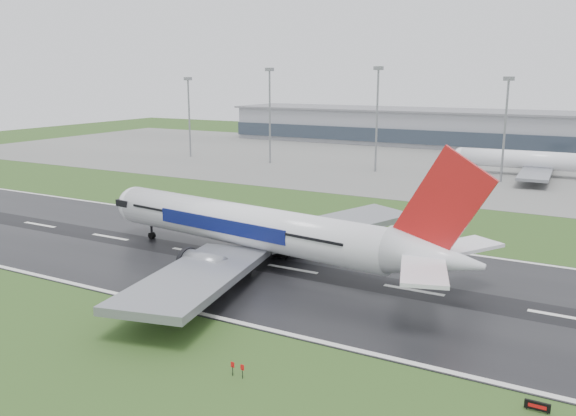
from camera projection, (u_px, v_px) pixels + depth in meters
The scene contains 11 objects.
ground at pixel (293, 269), 94.86m from camera, with size 520.00×520.00×0.00m, color #28481A.
runway at pixel (293, 269), 94.85m from camera, with size 400.00×45.00×0.10m, color black.
apron at pixel (465, 167), 201.80m from camera, with size 400.00×130.00×0.08m, color slate.
terminal at pixel (497, 131), 251.50m from camera, with size 240.00×36.00×15.00m, color gray.
main_airliner at pixel (267, 204), 94.22m from camera, with size 70.42×67.06×20.79m, color white, non-canonical shape.
parked_airliner at pixel (539, 151), 180.60m from camera, with size 54.21×50.47×15.89m, color white, non-canonical shape.
runway_sign at pixel (537, 407), 54.62m from camera, with size 2.30×0.26×1.04m, color black, non-canonical shape.
floodmast_0 at pixel (189, 119), 223.36m from camera, with size 0.64×0.64×28.78m, color gray.
floodmast_1 at pixel (270, 118), 206.37m from camera, with size 0.64×0.64×32.00m, color gray.
floodmast_2 at pixel (377, 122), 187.78m from camera, with size 0.64×0.64×32.20m, color gray.
floodmast_3 at pixel (505, 132), 169.84m from camera, with size 0.64×0.64×29.10m, color gray.
Camera 1 is at (42.76, -79.60, 30.53)m, focal length 36.73 mm.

